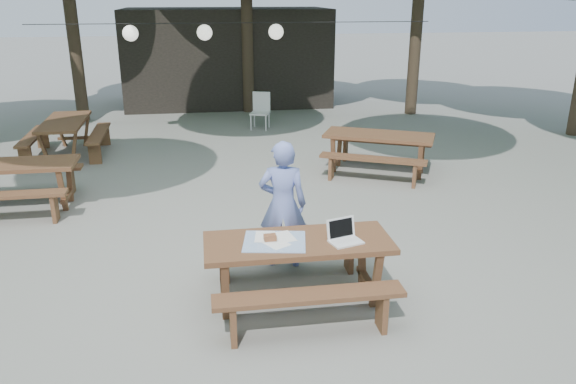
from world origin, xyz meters
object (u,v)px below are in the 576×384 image
Objects in this scene: picnic_table_nw at (12,185)px; woman at (283,204)px; plastic_chair at (260,119)px; main_picnic_table at (298,271)px.

picnic_table_nw is 1.25× the size of woman.
plastic_chair is at bearing -83.51° from woman.
main_picnic_table and picnic_table_nw have the same top height.
plastic_chair reaches higher than main_picnic_table.
picnic_table_nw is at bearing -22.58° from woman.
main_picnic_table is at bearing -74.38° from plastic_chair.
main_picnic_table is 5.27m from picnic_table_nw.
woman is 7.50m from plastic_chair.
plastic_chair is (0.49, 8.42, -0.13)m from main_picnic_table.
main_picnic_table is 1.04m from woman.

